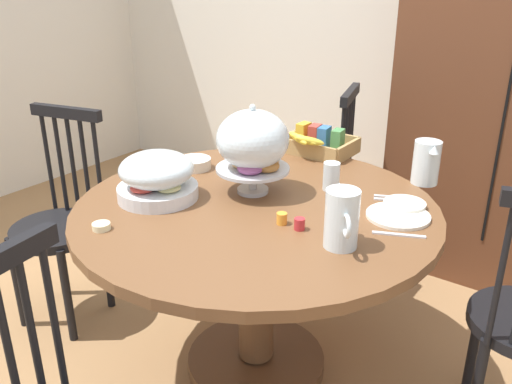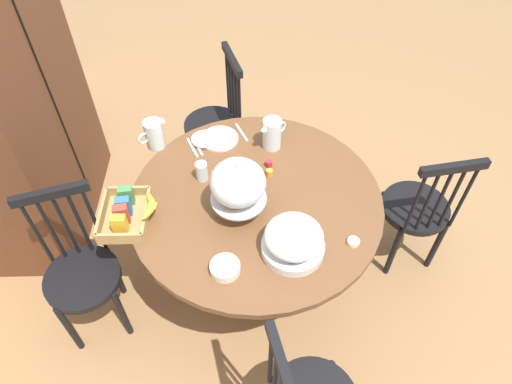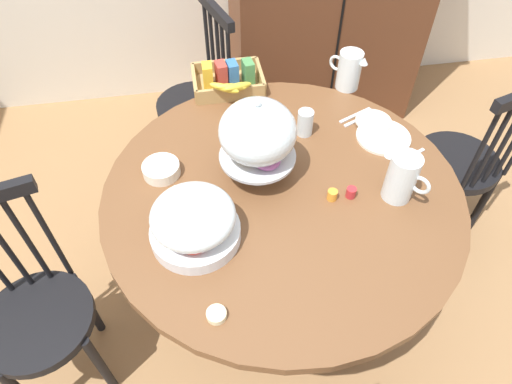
# 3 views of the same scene
# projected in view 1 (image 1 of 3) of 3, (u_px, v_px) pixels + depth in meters

# --- Properties ---
(ground_plane) EXTENTS (10.00, 10.00, 0.00)m
(ground_plane) POSITION_uv_depth(u_px,v_px,m) (219.00, 366.00, 2.29)
(ground_plane) COLOR #997047
(wall_back) EXTENTS (4.80, 0.06, 2.60)m
(wall_back) POSITION_uv_depth(u_px,v_px,m) (417.00, 10.00, 3.15)
(wall_back) COLOR silver
(wall_back) RESTS_ON ground_plane
(dining_table) EXTENTS (1.33, 1.33, 0.74)m
(dining_table) POSITION_uv_depth(u_px,v_px,m) (256.00, 250.00, 2.08)
(dining_table) COLOR brown
(dining_table) RESTS_ON ground_plane
(windsor_chair_near_window) EXTENTS (0.42, 0.42, 0.97)m
(windsor_chair_near_window) POSITION_uv_depth(u_px,v_px,m) (60.00, 227.00, 2.47)
(windsor_chair_near_window) COLOR black
(windsor_chair_near_window) RESTS_ON ground_plane
(windsor_chair_far_side) EXTENTS (0.42, 0.42, 0.97)m
(windsor_chair_far_side) POSITION_uv_depth(u_px,v_px,m) (319.00, 184.00, 2.95)
(windsor_chair_far_side) COLOR black
(windsor_chair_far_side) RESTS_ON ground_plane
(pastry_stand_with_dome) EXTENTS (0.28, 0.28, 0.34)m
(pastry_stand_with_dome) POSITION_uv_depth(u_px,v_px,m) (253.00, 143.00, 2.03)
(pastry_stand_with_dome) COLOR silver
(pastry_stand_with_dome) RESTS_ON dining_table
(fruit_platter_covered) EXTENTS (0.30, 0.30, 0.18)m
(fruit_platter_covered) POSITION_uv_depth(u_px,v_px,m) (157.00, 177.00, 2.02)
(fruit_platter_covered) COLOR silver
(fruit_platter_covered) RESTS_ON dining_table
(orange_juice_pitcher) EXTENTS (0.14, 0.16, 0.19)m
(orange_juice_pitcher) POSITION_uv_depth(u_px,v_px,m) (342.00, 221.00, 1.68)
(orange_juice_pitcher) COLOR silver
(orange_juice_pitcher) RESTS_ON dining_table
(milk_pitcher) EXTENTS (0.14, 0.16, 0.18)m
(milk_pitcher) POSITION_uv_depth(u_px,v_px,m) (426.00, 164.00, 2.17)
(milk_pitcher) COLOR silver
(milk_pitcher) RESTS_ON dining_table
(cereal_basket) EXTENTS (0.32, 0.30, 0.12)m
(cereal_basket) POSITION_uv_depth(u_px,v_px,m) (318.00, 143.00, 2.53)
(cereal_basket) COLOR tan
(cereal_basket) RESTS_ON dining_table
(china_plate_large) EXTENTS (0.22, 0.22, 0.01)m
(china_plate_large) POSITION_uv_depth(u_px,v_px,m) (398.00, 216.00, 1.90)
(china_plate_large) COLOR white
(china_plate_large) RESTS_ON dining_table
(china_plate_small) EXTENTS (0.15, 0.15, 0.01)m
(china_plate_small) POSITION_uv_depth(u_px,v_px,m) (405.00, 203.00, 1.97)
(china_plate_small) COLOR white
(china_plate_small) RESTS_ON china_plate_large
(cereal_bowl) EXTENTS (0.14, 0.14, 0.04)m
(cereal_bowl) POSITION_uv_depth(u_px,v_px,m) (195.00, 163.00, 2.34)
(cereal_bowl) COLOR white
(cereal_bowl) RESTS_ON dining_table
(drinking_glass) EXTENTS (0.06, 0.06, 0.11)m
(drinking_glass) POSITION_uv_depth(u_px,v_px,m) (331.00, 176.00, 2.11)
(drinking_glass) COLOR silver
(drinking_glass) RESTS_ON dining_table
(butter_dish) EXTENTS (0.06, 0.06, 0.02)m
(butter_dish) POSITION_uv_depth(u_px,v_px,m) (101.00, 226.00, 1.81)
(butter_dish) COLOR beige
(butter_dish) RESTS_ON dining_table
(jam_jar_strawberry) EXTENTS (0.04, 0.04, 0.04)m
(jam_jar_strawberry) POSITION_uv_depth(u_px,v_px,m) (300.00, 224.00, 1.81)
(jam_jar_strawberry) COLOR #B7282D
(jam_jar_strawberry) RESTS_ON dining_table
(jam_jar_apricot) EXTENTS (0.04, 0.04, 0.04)m
(jam_jar_apricot) POSITION_uv_depth(u_px,v_px,m) (282.00, 219.00, 1.85)
(jam_jar_apricot) COLOR orange
(jam_jar_apricot) RESTS_ON dining_table
(table_knife) EXTENTS (0.16, 0.08, 0.01)m
(table_knife) POSITION_uv_depth(u_px,v_px,m) (397.00, 201.00, 2.03)
(table_knife) COLOR silver
(table_knife) RESTS_ON dining_table
(dinner_fork) EXTENTS (0.16, 0.08, 0.01)m
(dinner_fork) POSITION_uv_depth(u_px,v_px,m) (397.00, 197.00, 2.06)
(dinner_fork) COLOR silver
(dinner_fork) RESTS_ON dining_table
(soup_spoon) EXTENTS (0.16, 0.08, 0.01)m
(soup_spoon) POSITION_uv_depth(u_px,v_px,m) (399.00, 235.00, 1.78)
(soup_spoon) COLOR silver
(soup_spoon) RESTS_ON dining_table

